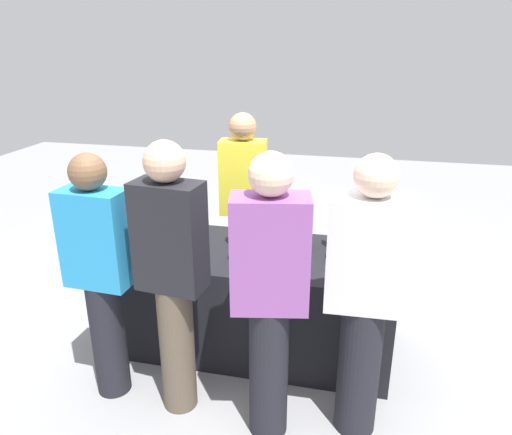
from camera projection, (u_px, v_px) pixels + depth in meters
ground_plane at (256, 343)px, 3.52m from camera, size 12.00×12.00×0.00m
tasting_table at (256, 299)px, 3.39m from camera, size 1.85×0.80×0.74m
wine_bottle_0 at (181, 219)px, 3.53m from camera, size 0.07×0.07×0.32m
wine_bottle_1 at (195, 219)px, 3.50m from camera, size 0.08×0.08×0.33m
wine_bottle_2 at (234, 230)px, 3.33m from camera, size 0.07×0.07×0.32m
wine_bottle_3 at (249, 228)px, 3.36m from camera, size 0.06×0.06×0.32m
wine_bottle_4 at (275, 229)px, 3.33m from camera, size 0.07×0.07×0.32m
wine_bottle_5 at (305, 233)px, 3.27m from camera, size 0.08×0.08×0.32m
wine_bottle_6 at (334, 234)px, 3.28m from camera, size 0.08×0.08×0.30m
wine_bottle_7 at (365, 237)px, 3.23m from camera, size 0.07×0.07×0.30m
wine_glass_0 at (165, 235)px, 3.27m from camera, size 0.08×0.08×0.15m
wine_glass_1 at (175, 246)px, 3.13m from camera, size 0.07×0.07×0.13m
wine_glass_2 at (235, 247)px, 3.10m from camera, size 0.07×0.07×0.13m
wine_glass_3 at (260, 244)px, 3.14m from camera, size 0.07×0.07×0.14m
wine_glass_4 at (279, 249)px, 3.07m from camera, size 0.07×0.07×0.14m
wine_glass_5 at (292, 246)px, 3.10m from camera, size 0.07×0.07×0.14m
ice_bucket at (351, 248)px, 3.06m from camera, size 0.23×0.23×0.22m
server_pouring at (243, 203)px, 3.83m from camera, size 0.38×0.24×1.58m
guest_0 at (100, 272)px, 2.78m from camera, size 0.38×0.23×1.53m
guest_1 at (172, 273)px, 2.63m from camera, size 0.39×0.24×1.63m
guest_2 at (269, 293)px, 2.45m from camera, size 0.42×0.28×1.62m
guest_3 at (366, 294)px, 2.48m from camera, size 0.43×0.24×1.61m
menu_board at (368, 241)px, 4.18m from camera, size 0.51×0.08×0.88m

